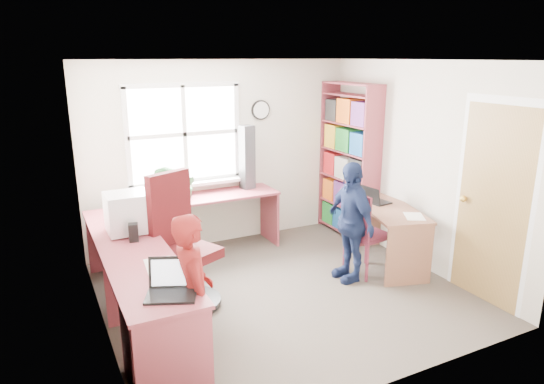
{
  "coord_description": "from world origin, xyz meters",
  "views": [
    {
      "loc": [
        -2.21,
        -4.16,
        2.44
      ],
      "look_at": [
        0.0,
        0.25,
        1.05
      ],
      "focal_mm": 32.0,
      "sensor_mm": 36.0,
      "label": 1
    }
  ],
  "objects_px": {
    "right_desk": "(388,223)",
    "bookshelf": "(349,164)",
    "person_green": "(169,224)",
    "laptop_right": "(374,199)",
    "person_navy": "(350,222)",
    "swivel_chair": "(181,249)",
    "person_red": "(193,295)",
    "cd_tower": "(247,157)",
    "crt_monitor": "(128,213)",
    "laptop_left": "(172,286)",
    "potted_plant": "(189,187)",
    "wooden_chair": "(364,230)",
    "l_desk": "(167,290)"
  },
  "relations": [
    {
      "from": "laptop_right",
      "to": "person_navy",
      "type": "relative_size",
      "value": 0.25
    },
    {
      "from": "potted_plant",
      "to": "laptop_left",
      "type": "bearing_deg",
      "value": -110.09
    },
    {
      "from": "swivel_chair",
      "to": "wooden_chair",
      "type": "height_order",
      "value": "swivel_chair"
    },
    {
      "from": "l_desk",
      "to": "right_desk",
      "type": "xyz_separation_m",
      "value": [
        2.78,
        0.38,
        0.06
      ]
    },
    {
      "from": "person_red",
      "to": "person_navy",
      "type": "distance_m",
      "value": 2.24
    },
    {
      "from": "crt_monitor",
      "to": "person_navy",
      "type": "bearing_deg",
      "value": -13.93
    },
    {
      "from": "bookshelf",
      "to": "swivel_chair",
      "type": "relative_size",
      "value": 1.56
    },
    {
      "from": "cd_tower",
      "to": "person_red",
      "type": "bearing_deg",
      "value": -133.49
    },
    {
      "from": "person_navy",
      "to": "crt_monitor",
      "type": "bearing_deg",
      "value": -101.41
    },
    {
      "from": "bookshelf",
      "to": "person_green",
      "type": "bearing_deg",
      "value": -173.63
    },
    {
      "from": "bookshelf",
      "to": "potted_plant",
      "type": "xyz_separation_m",
      "value": [
        -2.2,
        0.24,
        -0.11
      ]
    },
    {
      "from": "crt_monitor",
      "to": "potted_plant",
      "type": "bearing_deg",
      "value": 45.07
    },
    {
      "from": "wooden_chair",
      "to": "person_navy",
      "type": "height_order",
      "value": "person_navy"
    },
    {
      "from": "person_navy",
      "to": "wooden_chair",
      "type": "bearing_deg",
      "value": 97.13
    },
    {
      "from": "l_desk",
      "to": "swivel_chair",
      "type": "relative_size",
      "value": 2.2
    },
    {
      "from": "wooden_chair",
      "to": "person_red",
      "type": "xyz_separation_m",
      "value": [
        -2.27,
        -0.86,
        0.13
      ]
    },
    {
      "from": "right_desk",
      "to": "potted_plant",
      "type": "height_order",
      "value": "potted_plant"
    },
    {
      "from": "person_navy",
      "to": "cd_tower",
      "type": "bearing_deg",
      "value": -158.21
    },
    {
      "from": "potted_plant",
      "to": "person_navy",
      "type": "xyz_separation_m",
      "value": [
        1.38,
        -1.46,
        -0.21
      ]
    },
    {
      "from": "crt_monitor",
      "to": "person_red",
      "type": "distance_m",
      "value": 1.44
    },
    {
      "from": "person_navy",
      "to": "bookshelf",
      "type": "bearing_deg",
      "value": 147.93
    },
    {
      "from": "laptop_left",
      "to": "person_red",
      "type": "height_order",
      "value": "person_red"
    },
    {
      "from": "right_desk",
      "to": "person_red",
      "type": "xyz_separation_m",
      "value": [
        -2.72,
        -0.97,
        0.15
      ]
    },
    {
      "from": "wooden_chair",
      "to": "potted_plant",
      "type": "relative_size",
      "value": 3.56
    },
    {
      "from": "swivel_chair",
      "to": "laptop_left",
      "type": "bearing_deg",
      "value": -133.37
    },
    {
      "from": "laptop_left",
      "to": "person_navy",
      "type": "bearing_deg",
      "value": 44.99
    },
    {
      "from": "swivel_chair",
      "to": "wooden_chair",
      "type": "relative_size",
      "value": 1.37
    },
    {
      "from": "laptop_left",
      "to": "laptop_right",
      "type": "height_order",
      "value": "laptop_left"
    },
    {
      "from": "person_green",
      "to": "l_desk",
      "type": "bearing_deg",
      "value": 168.87
    },
    {
      "from": "right_desk",
      "to": "potted_plant",
      "type": "distance_m",
      "value": 2.45
    },
    {
      "from": "bookshelf",
      "to": "cd_tower",
      "type": "xyz_separation_m",
      "value": [
        -1.38,
        0.33,
        0.16
      ]
    },
    {
      "from": "right_desk",
      "to": "laptop_right",
      "type": "bearing_deg",
      "value": 116.88
    },
    {
      "from": "right_desk",
      "to": "laptop_right",
      "type": "xyz_separation_m",
      "value": [
        -0.04,
        0.23,
        0.25
      ]
    },
    {
      "from": "swivel_chair",
      "to": "cd_tower",
      "type": "distance_m",
      "value": 1.88
    },
    {
      "from": "person_navy",
      "to": "right_desk",
      "type": "bearing_deg",
      "value": 103.29
    },
    {
      "from": "potted_plant",
      "to": "bookshelf",
      "type": "bearing_deg",
      "value": -6.33
    },
    {
      "from": "laptop_right",
      "to": "potted_plant",
      "type": "bearing_deg",
      "value": 53.76
    },
    {
      "from": "wooden_chair",
      "to": "cd_tower",
      "type": "relative_size",
      "value": 1.18
    },
    {
      "from": "swivel_chair",
      "to": "person_navy",
      "type": "relative_size",
      "value": 0.99
    },
    {
      "from": "potted_plant",
      "to": "laptop_right",
      "type": "bearing_deg",
      "value": -28.92
    },
    {
      "from": "right_desk",
      "to": "person_green",
      "type": "distance_m",
      "value": 2.56
    },
    {
      "from": "cd_tower",
      "to": "laptop_right",
      "type": "bearing_deg",
      "value": -56.74
    },
    {
      "from": "laptop_left",
      "to": "cd_tower",
      "type": "bearing_deg",
      "value": 78.51
    },
    {
      "from": "laptop_left",
      "to": "person_green",
      "type": "xyz_separation_m",
      "value": [
        0.46,
        1.82,
        -0.17
      ]
    },
    {
      "from": "wooden_chair",
      "to": "person_green",
      "type": "height_order",
      "value": "person_green"
    },
    {
      "from": "right_desk",
      "to": "bookshelf",
      "type": "relative_size",
      "value": 0.64
    },
    {
      "from": "swivel_chair",
      "to": "person_red",
      "type": "bearing_deg",
      "value": -126.1
    },
    {
      "from": "bookshelf",
      "to": "laptop_right",
      "type": "bearing_deg",
      "value": -104.34
    },
    {
      "from": "crt_monitor",
      "to": "laptop_left",
      "type": "relative_size",
      "value": 0.93
    },
    {
      "from": "person_green",
      "to": "person_red",
      "type": "bearing_deg",
      "value": 176.27
    }
  ]
}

